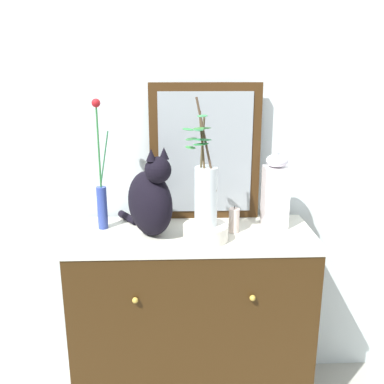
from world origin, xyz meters
TOP-DOWN VIEW (x-y plane):
  - wall_back at (0.00, 0.29)m, footprint 4.40×0.08m
  - sideboard at (0.00, -0.00)m, footprint 1.04×0.44m
  - mirror_leaning at (0.07, 0.19)m, footprint 0.50×0.03m
  - cat_sitting at (-0.17, -0.02)m, footprint 0.30×0.38m
  - vase_slim_green at (-0.39, 0.07)m, footprint 0.07×0.04m
  - bowl_porcelain at (0.05, -0.08)m, footprint 0.18×0.18m
  - vase_glass_clear at (0.05, -0.08)m, footprint 0.15×0.21m
  - jar_lidded_porcelain at (0.37, 0.07)m, footprint 0.10×0.10m
  - candle_pillar at (0.18, -0.00)m, footprint 0.04×0.04m

SIDE VIEW (x-z plane):
  - sideboard at x=0.00m, z-range 0.00..0.87m
  - bowl_porcelain at x=0.05m, z-range 0.87..0.94m
  - candle_pillar at x=0.18m, z-range 0.86..0.98m
  - cat_sitting at x=-0.17m, z-range 0.83..1.21m
  - jar_lidded_porcelain at x=0.37m, z-range 0.85..1.20m
  - vase_slim_green at x=-0.39m, z-range 0.75..1.31m
  - vase_glass_clear at x=0.05m, z-range 0.82..1.33m
  - mirror_leaning at x=0.07m, z-range 0.87..1.49m
  - wall_back at x=0.00m, z-range 0.00..2.60m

